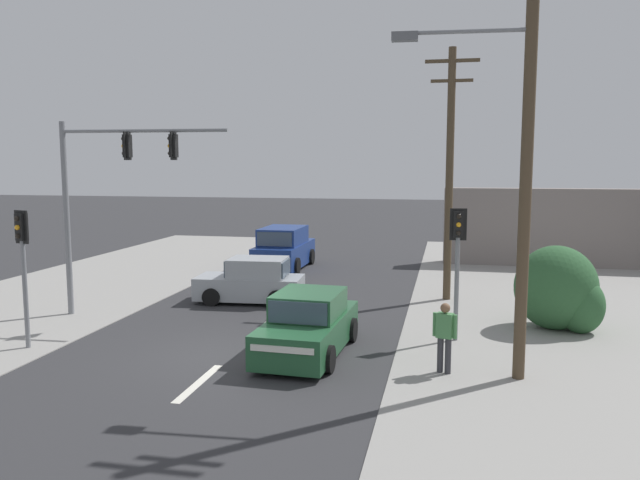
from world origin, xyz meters
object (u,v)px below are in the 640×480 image
(suv_oncoming_mid, at_px, (284,249))
(sedan_kerbside_parked, at_px, (308,326))
(traffic_signal_mast, at_px, (104,183))
(hatchback_crossing_left, at_px, (252,282))
(pedestrian_at_kerb, at_px, (445,334))
(utility_pole_foreground_right, at_px, (522,124))
(pedestal_signal_right_kerb, at_px, (458,252))
(utility_pole_midground_right, at_px, (450,170))
(pedestal_signal_left_kerb, at_px, (23,255))

(suv_oncoming_mid, bearing_deg, sedan_kerbside_parked, -72.31)
(traffic_signal_mast, relative_size, hatchback_crossing_left, 1.61)
(traffic_signal_mast, relative_size, pedestrian_at_kerb, 3.68)
(traffic_signal_mast, xyz_separation_m, hatchback_crossing_left, (3.74, 2.80, -3.44))
(hatchback_crossing_left, bearing_deg, utility_pole_foreground_right, -37.86)
(utility_pole_foreground_right, height_order, hatchback_crossing_left, utility_pole_foreground_right)
(utility_pole_foreground_right, xyz_separation_m, pedestrian_at_kerb, (-1.48, 0.02, -4.63))
(hatchback_crossing_left, height_order, suv_oncoming_mid, suv_oncoming_mid)
(hatchback_crossing_left, bearing_deg, pedestal_signal_right_kerb, -26.88)
(traffic_signal_mast, relative_size, pedestal_signal_right_kerb, 1.69)
(utility_pole_foreground_right, height_order, utility_pole_midground_right, utility_pole_foreground_right)
(utility_pole_midground_right, bearing_deg, pedestal_signal_right_kerb, -87.12)
(pedestal_signal_left_kerb, xyz_separation_m, suv_oncoming_mid, (3.25, 13.32, -1.53))
(traffic_signal_mast, height_order, pedestal_signal_right_kerb, traffic_signal_mast)
(utility_pole_midground_right, height_order, suv_oncoming_mid, utility_pole_midground_right)
(traffic_signal_mast, height_order, suv_oncoming_mid, traffic_signal_mast)
(utility_pole_midground_right, distance_m, hatchback_crossing_left, 7.77)
(utility_pole_midground_right, bearing_deg, suv_oncoming_mid, 144.21)
(sedan_kerbside_parked, height_order, suv_oncoming_mid, suv_oncoming_mid)
(pedestal_signal_right_kerb, height_order, pedestrian_at_kerb, pedestal_signal_right_kerb)
(suv_oncoming_mid, bearing_deg, utility_pole_midground_right, -35.79)
(traffic_signal_mast, distance_m, sedan_kerbside_parked, 8.14)
(pedestal_signal_left_kerb, bearing_deg, suv_oncoming_mid, 76.31)
(traffic_signal_mast, relative_size, suv_oncoming_mid, 1.32)
(hatchback_crossing_left, bearing_deg, traffic_signal_mast, -143.17)
(pedestal_signal_right_kerb, relative_size, suv_oncoming_mid, 0.78)
(sedan_kerbside_parked, bearing_deg, pedestal_signal_left_kerb, -171.56)
(pedestal_signal_left_kerb, relative_size, sedan_kerbside_parked, 0.83)
(utility_pole_foreground_right, height_order, pedestrian_at_kerb, utility_pole_foreground_right)
(utility_pole_foreground_right, bearing_deg, traffic_signal_mast, 163.75)
(pedestal_signal_left_kerb, bearing_deg, hatchback_crossing_left, 58.15)
(hatchback_crossing_left, bearing_deg, sedan_kerbside_parked, -59.06)
(utility_pole_foreground_right, xyz_separation_m, hatchback_crossing_left, (-8.01, 6.23, -4.85))
(suv_oncoming_mid, bearing_deg, pedestal_signal_left_kerb, -103.69)
(utility_pole_midground_right, relative_size, pedestrian_at_kerb, 5.27)
(pedestrian_at_kerb, bearing_deg, pedestal_signal_right_kerb, 84.28)
(hatchback_crossing_left, relative_size, pedestrian_at_kerb, 2.29)
(pedestrian_at_kerb, bearing_deg, utility_pole_foreground_right, -0.81)
(utility_pole_foreground_right, xyz_separation_m, sedan_kerbside_parked, (-4.82, 0.91, -4.85))
(hatchback_crossing_left, bearing_deg, pedestal_signal_left_kerb, -121.85)
(hatchback_crossing_left, bearing_deg, pedestrian_at_kerb, -43.56)
(utility_pole_foreground_right, distance_m, sedan_kerbside_parked, 6.90)
(hatchback_crossing_left, distance_m, suv_oncoming_mid, 6.98)
(pedestal_signal_right_kerb, bearing_deg, utility_pole_foreground_right, -66.53)
(pedestal_signal_left_kerb, bearing_deg, pedestal_signal_right_kerb, 15.24)
(pedestal_signal_right_kerb, bearing_deg, utility_pole_midground_right, 92.88)
(pedestrian_at_kerb, bearing_deg, sedan_kerbside_parked, 165.12)
(utility_pole_foreground_right, distance_m, suv_oncoming_mid, 16.48)
(utility_pole_foreground_right, height_order, pedestal_signal_right_kerb, utility_pole_foreground_right)
(traffic_signal_mast, height_order, pedestal_signal_left_kerb, traffic_signal_mast)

